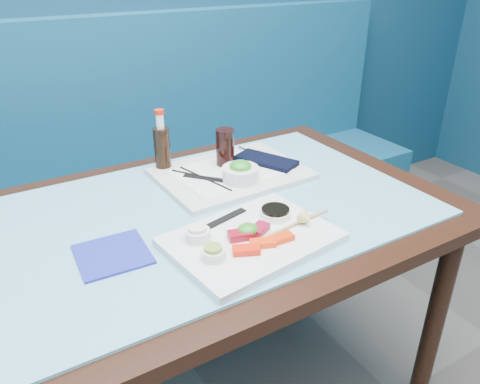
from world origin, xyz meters
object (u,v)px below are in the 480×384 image
serving_tray (231,174)px  blue_napkin (113,254)px  booth_bench (123,206)px  cola_glass (225,147)px  sashimi_plate (252,239)px  dining_table (206,237)px  cola_bottle_body (162,150)px  seaweed_bowl (240,174)px

serving_tray → blue_napkin: bearing=-154.2°
booth_bench → serving_tray: (0.17, -0.69, 0.39)m
cola_glass → blue_napkin: bearing=-148.1°
sashimi_plate → blue_napkin: 0.34m
dining_table → serving_tray: 0.25m
cola_bottle_body → blue_napkin: 0.49m
seaweed_bowl → blue_napkin: (-0.45, -0.16, -0.04)m
seaweed_bowl → blue_napkin: 0.48m
booth_bench → cola_glass: size_ratio=24.55×
serving_tray → blue_napkin: 0.52m
cola_bottle_body → blue_napkin: (-0.29, -0.39, -0.07)m
serving_tray → cola_glass: bearing=78.1°
booth_bench → dining_table: booth_bench is taller
seaweed_bowl → cola_glass: bearing=81.3°
dining_table → blue_napkin: size_ratio=8.57×
cola_bottle_body → blue_napkin: bearing=-127.1°
sashimi_plate → seaweed_bowl: size_ratio=3.55×
sashimi_plate → blue_napkin: sashimi_plate is taller
seaweed_bowl → blue_napkin: size_ratio=0.68×
seaweed_bowl → booth_bench: bearing=102.1°
booth_bench → sashimi_plate: bearing=-88.8°
sashimi_plate → blue_napkin: bearing=151.0°
seaweed_bowl → cola_glass: size_ratio=0.91×
dining_table → booth_bench: bearing=90.0°
sashimi_plate → serving_tray: 0.39m
sashimi_plate → seaweed_bowl: (0.14, 0.29, 0.03)m
dining_table → cola_glass: size_ratio=11.46×
booth_bench → seaweed_bowl: size_ratio=26.85×
blue_napkin → serving_tray: bearing=27.4°
seaweed_bowl → cola_glass: cola_glass is taller
seaweed_bowl → serving_tray: bearing=82.4°
booth_bench → serving_tray: bearing=-75.8°
dining_table → serving_tray: (0.17, 0.15, 0.10)m
sashimi_plate → serving_tray: (0.15, 0.36, -0.00)m
serving_tray → cola_glass: size_ratio=3.70×
serving_tray → seaweed_bowl: seaweed_bowl is taller
cola_glass → cola_bottle_body: size_ratio=0.83×
cola_glass → serving_tray: bearing=-100.3°
cola_bottle_body → booth_bench: bearing=90.4°
booth_bench → dining_table: 0.89m
seaweed_bowl → cola_glass: 0.14m
dining_table → blue_napkin: 0.32m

